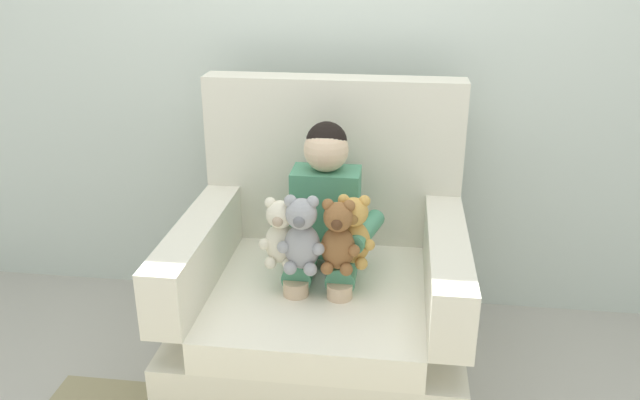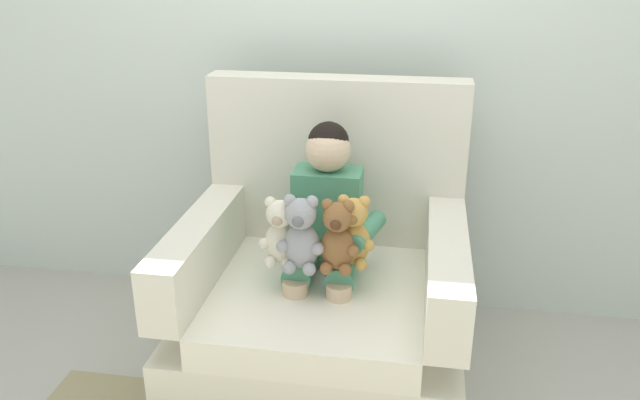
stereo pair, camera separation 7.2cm
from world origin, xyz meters
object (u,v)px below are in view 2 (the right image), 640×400
seated_child (326,221)px  plush_honey (353,233)px  armchair (324,291)px  plush_brown (337,238)px  plush_cream (281,233)px  plush_grey (301,235)px

seated_child → plush_honey: bearing=-51.0°
armchair → plush_brown: bearing=-66.3°
plush_cream → plush_honey: size_ratio=0.96×
seated_child → plush_honey: seated_child is taller
seated_child → plush_cream: (-0.14, -0.17, 0.02)m
plush_grey → plush_brown: (0.13, 0.01, -0.01)m
armchair → plush_cream: bearing=-131.6°
armchair → plush_honey: (0.12, -0.12, 0.32)m
armchair → plush_honey: size_ratio=4.17×
plush_grey → plush_brown: bearing=20.1°
seated_child → plush_cream: size_ratio=3.20×
plush_grey → plush_brown: 0.13m
armchair → plush_brown: size_ratio=4.16×
plush_cream → plush_brown: size_ratio=0.96×
plush_honey → plush_brown: same height
armchair → plush_brown: armchair is taller
plush_cream → plush_honey: 0.26m
seated_child → plush_cream: 0.22m
armchair → plush_brown: (0.07, -0.17, 0.32)m
armchair → plush_cream: armchair is taller
armchair → plush_grey: (-0.05, -0.18, 0.32)m
plush_honey → armchair: bearing=121.1°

